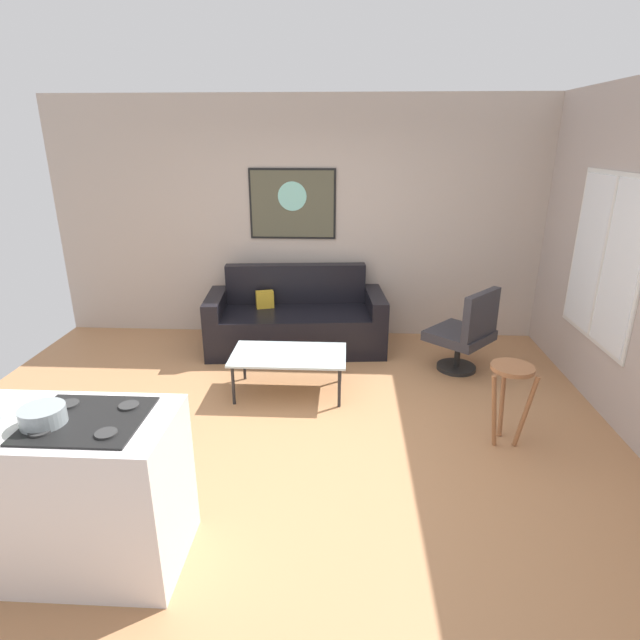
% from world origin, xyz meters
% --- Properties ---
extents(ground, '(6.40, 6.40, 0.04)m').
position_xyz_m(ground, '(0.00, 0.00, -0.02)').
color(ground, '#B27C51').
extents(back_wall, '(6.40, 0.05, 2.80)m').
position_xyz_m(back_wall, '(0.00, 2.42, 1.40)').
color(back_wall, '#B7A79B').
rests_on(back_wall, ground).
extents(couch, '(2.07, 1.01, 0.93)m').
position_xyz_m(couch, '(-0.26, 1.89, 0.31)').
color(couch, black).
rests_on(couch, ground).
extents(coffee_table, '(1.08, 0.62, 0.40)m').
position_xyz_m(coffee_table, '(-0.22, 0.76, 0.38)').
color(coffee_table, silver).
rests_on(coffee_table, ground).
extents(armchair, '(0.81, 0.81, 0.90)m').
position_xyz_m(armchair, '(1.56, 1.33, 0.44)').
color(armchair, black).
rests_on(armchair, ground).
extents(bar_stool, '(0.38, 0.37, 0.68)m').
position_xyz_m(bar_stool, '(1.60, -0.00, 0.53)').
color(bar_stool, '#97603C').
rests_on(bar_stool, ground).
extents(kitchen_counter, '(1.38, 0.64, 0.95)m').
position_xyz_m(kitchen_counter, '(-1.29, -1.36, 0.46)').
color(kitchen_counter, silver).
rests_on(kitchen_counter, ground).
extents(mixing_bowl, '(0.23, 0.23, 0.10)m').
position_xyz_m(mixing_bowl, '(-1.24, -1.42, 0.97)').
color(mixing_bowl, '#8C979A').
rests_on(mixing_bowl, kitchen_counter).
extents(wall_painting, '(1.01, 0.03, 0.81)m').
position_xyz_m(wall_painting, '(-0.33, 2.38, 1.60)').
color(wall_painting, black).
extents(window, '(0.03, 1.24, 1.50)m').
position_xyz_m(window, '(2.59, 0.90, 1.31)').
color(window, silver).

